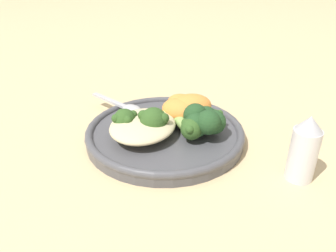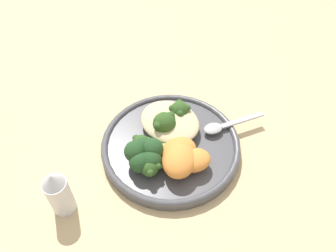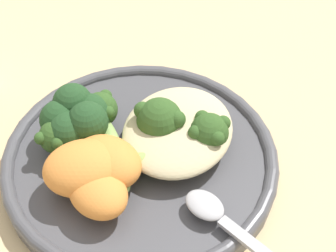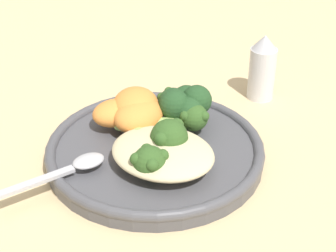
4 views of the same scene
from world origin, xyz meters
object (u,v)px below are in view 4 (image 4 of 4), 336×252
at_px(broccoli_stalk_0, 146,153).
at_px(kale_tuft, 184,104).
at_px(salt_shaker, 262,68).
at_px(quinoa_mound, 163,153).
at_px(spoon, 73,167).
at_px(broccoli_stalk_1, 166,137).
at_px(broccoli_stalk_2, 177,120).
at_px(broccoli_stalk_3, 164,106).
at_px(plate, 154,152).
at_px(sweet_potato_chunk_2, 115,113).
at_px(sweet_potato_chunk_0, 136,106).
at_px(sweet_potato_chunk_1, 139,116).

bearing_deg(broccoli_stalk_0, kale_tuft, 142.92).
relative_size(broccoli_stalk_0, salt_shaker, 1.04).
distance_m(quinoa_mound, spoon, 0.09).
xyz_separation_m(broccoli_stalk_1, kale_tuft, (0.02, -0.07, 0.00)).
relative_size(broccoli_stalk_2, broccoli_stalk_3, 1.03).
bearing_deg(spoon, broccoli_stalk_1, 165.50).
height_order(broccoli_stalk_3, salt_shaker, salt_shaker).
bearing_deg(broccoli_stalk_2, spoon, -151.35).
bearing_deg(kale_tuft, broccoli_stalk_0, 97.04).
height_order(plate, broccoli_stalk_3, broccoli_stalk_3).
relative_size(broccoli_stalk_0, broccoli_stalk_2, 0.97).
relative_size(broccoli_stalk_1, broccoli_stalk_2, 0.96).
bearing_deg(sweet_potato_chunk_2, broccoli_stalk_1, 166.92).
distance_m(sweet_potato_chunk_0, salt_shaker, 0.18).
distance_m(sweet_potato_chunk_1, kale_tuft, 0.05).
bearing_deg(plate, broccoli_stalk_1, 162.25).
bearing_deg(broccoli_stalk_0, broccoli_stalk_3, 157.29).
height_order(broccoli_stalk_3, sweet_potato_chunk_1, sweet_potato_chunk_1).
relative_size(broccoli_stalk_3, sweet_potato_chunk_0, 1.37).
xyz_separation_m(kale_tuft, salt_shaker, (-0.04, -0.13, 0.00)).
height_order(broccoli_stalk_3, spoon, broccoli_stalk_3).
bearing_deg(broccoli_stalk_2, plate, -139.98).
bearing_deg(quinoa_mound, broccoli_stalk_3, -58.81).
relative_size(quinoa_mound, sweet_potato_chunk_1, 1.82).
height_order(quinoa_mound, spoon, quinoa_mound).
bearing_deg(sweet_potato_chunk_1, broccoli_stalk_1, 155.07).
height_order(quinoa_mound, salt_shaker, salt_shaker).
distance_m(sweet_potato_chunk_2, spoon, 0.10).
height_order(sweet_potato_chunk_1, salt_shaker, salt_shaker).
relative_size(broccoli_stalk_2, sweet_potato_chunk_2, 1.76).
bearing_deg(spoon, broccoli_stalk_2, -178.41).
height_order(plate, sweet_potato_chunk_0, sweet_potato_chunk_0).
relative_size(plate, broccoli_stalk_0, 2.62).
distance_m(broccoli_stalk_0, spoon, 0.07).
relative_size(sweet_potato_chunk_0, sweet_potato_chunk_1, 1.10).
relative_size(kale_tuft, salt_shaker, 0.71).
bearing_deg(broccoli_stalk_1, sweet_potato_chunk_2, -177.14).
xyz_separation_m(broccoli_stalk_0, broccoli_stalk_2, (0.01, -0.07, -0.00)).
xyz_separation_m(quinoa_mound, sweet_potato_chunk_2, (0.09, -0.04, 0.00)).
distance_m(sweet_potato_chunk_1, salt_shaker, 0.19).
height_order(broccoli_stalk_3, sweet_potato_chunk_2, broccoli_stalk_3).
xyz_separation_m(broccoli_stalk_0, kale_tuft, (0.01, -0.10, 0.01)).
xyz_separation_m(broccoli_stalk_0, sweet_potato_chunk_0, (0.06, -0.07, 0.00)).
height_order(broccoli_stalk_2, sweet_potato_chunk_1, sweet_potato_chunk_1).
bearing_deg(broccoli_stalk_3, kale_tuft, -73.24).
bearing_deg(quinoa_mound, broccoli_stalk_2, -73.02).
height_order(broccoli_stalk_0, kale_tuft, kale_tuft).
xyz_separation_m(broccoli_stalk_3, salt_shaker, (-0.06, -0.14, 0.01)).
bearing_deg(quinoa_mound, broccoli_stalk_0, 48.58).
height_order(broccoli_stalk_2, sweet_potato_chunk_0, sweet_potato_chunk_0).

